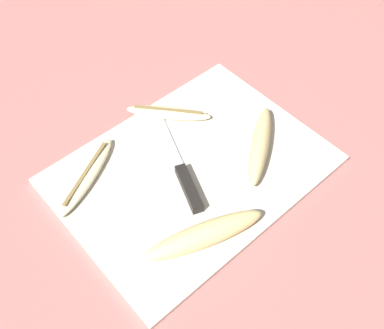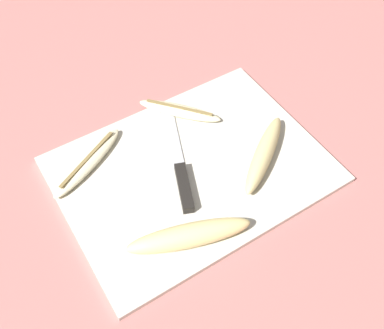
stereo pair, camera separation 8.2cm
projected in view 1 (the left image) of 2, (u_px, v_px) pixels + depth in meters
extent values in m
plane|color=#B76B66|center=(192.00, 172.00, 0.84)|extent=(4.00, 4.00, 0.00)
cube|color=beige|center=(192.00, 170.00, 0.84)|extent=(0.48, 0.36, 0.01)
cube|color=black|center=(189.00, 188.00, 0.79)|extent=(0.05, 0.10, 0.02)
cube|color=#B7BABF|center=(168.00, 142.00, 0.87)|extent=(0.07, 0.14, 0.00)
ellipsoid|color=beige|center=(86.00, 176.00, 0.81)|extent=(0.18, 0.12, 0.02)
cube|color=olive|center=(85.00, 173.00, 0.80)|extent=(0.13, 0.07, 0.00)
ellipsoid|color=#DBC684|center=(260.00, 145.00, 0.84)|extent=(0.18, 0.14, 0.03)
ellipsoid|color=#EDD689|center=(205.00, 235.00, 0.73)|extent=(0.21, 0.10, 0.04)
ellipsoid|color=beige|center=(168.00, 113.00, 0.90)|extent=(0.14, 0.15, 0.02)
cube|color=olive|center=(168.00, 109.00, 0.90)|extent=(0.09, 0.11, 0.00)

